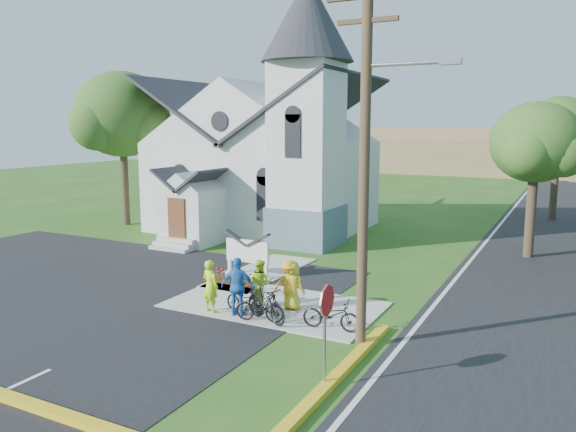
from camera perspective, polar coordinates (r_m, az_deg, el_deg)
The scene contains 23 objects.
ground at distance 19.48m, azimuth -6.03°, elevation -8.80°, with size 120.00×120.00×0.00m, color #245117.
parking_lot at distance 22.68m, azimuth -24.00°, elevation -6.93°, with size 20.00×16.00×0.02m, color black.
road at distance 31.01m, azimuth 26.36°, elevation -2.89°, with size 8.00×90.00×0.02m, color black.
sidewalk at distance 19.14m, azimuth -1.40°, elevation -9.00°, with size 7.00×4.00×0.05m, color #ACA69B.
church at distance 32.05m, azimuth -2.07°, elevation 7.87°, with size 12.35×12.00×13.00m.
church_sign at distance 22.43m, azimuth -4.14°, elevation -3.63°, with size 2.20×0.40×1.70m.
flower_bed at distance 21.94m, azimuth -5.35°, elevation -6.61°, with size 2.60×1.10×0.07m, color #351B0E.
utility_pole at distance 14.78m, azimuth 8.03°, elevation 6.77°, with size 3.45×0.28×10.00m.
stop_sign at distance 12.94m, azimuth 3.91°, elevation -9.90°, with size 0.11×0.76×2.48m.
tree_lot_corner at distance 35.15m, azimuth -16.54°, elevation 9.84°, with size 5.60×5.60×9.15m.
tree_road_near at distance 27.49m, azimuth 23.86°, elevation 6.78°, with size 4.00×4.00×7.05m.
tree_road_mid at distance 39.45m, azimuth 25.81°, elevation 8.00°, with size 4.40×4.40×7.80m.
distant_hills at distance 72.19m, azimuth 21.95°, elevation 5.54°, with size 61.00×10.00×5.60m.
cyclist_0 at distance 18.31m, azimuth -7.89°, elevation -7.06°, with size 0.62×0.41×1.71m, color #C7ED1B.
bike_0 at distance 20.28m, azimuth -4.31°, elevation -6.69°, with size 0.54×1.55×0.82m, color black.
cyclist_1 at distance 18.81m, azimuth -2.89°, elevation -6.76°, with size 0.76×0.59×1.57m, color #B6E62B.
bike_1 at distance 17.40m, azimuth -2.25°, elevation -8.87°, with size 0.53×1.87×1.12m, color black.
cyclist_2 at distance 17.85m, azimuth -5.11°, elevation -7.17°, with size 1.10×0.46×1.87m, color blue.
bike_2 at distance 18.19m, azimuth -4.37°, elevation -8.57°, with size 0.55×1.57×0.82m, color black.
cyclist_3 at distance 18.43m, azimuth 0.10°, elevation -6.98°, with size 1.05×0.61×1.63m, color gold.
bike_3 at distance 17.39m, azimuth -2.89°, elevation -9.22°, with size 0.44×1.55×0.93m, color black.
cyclist_4 at distance 18.41m, azimuth 0.51°, elevation -7.08°, with size 0.78×0.50×1.59m, color gold.
bike_4 at distance 16.77m, azimuth 4.40°, elevation -9.96°, with size 0.61×1.75×0.92m, color black.
Camera 1 is at (10.27, -15.42, 6.02)m, focal length 35.00 mm.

